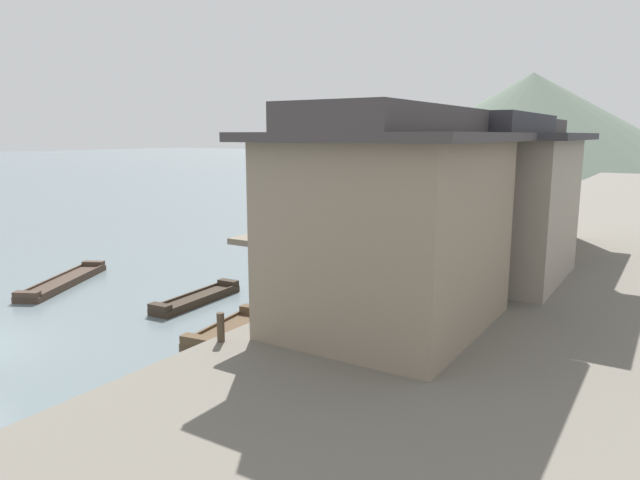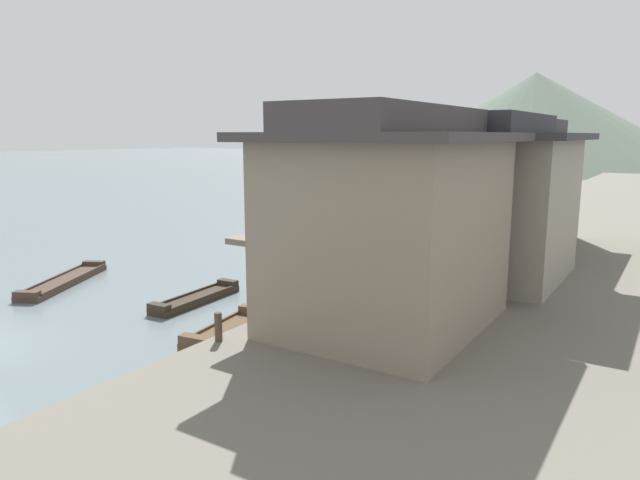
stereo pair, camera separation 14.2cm
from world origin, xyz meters
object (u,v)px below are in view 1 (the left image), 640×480
at_px(boat_midriver_drifting, 229,332).
at_px(mooring_post_dock_far, 456,230).
at_px(boat_midriver_upstream, 470,221).
at_px(mooring_post_dock_near, 221,327).
at_px(boat_moored_second, 64,282).
at_px(boat_upstream_distant, 527,205).
at_px(boat_crossing_west, 197,299).
at_px(boat_moored_far, 426,240).
at_px(house_waterfront_second, 484,198).
at_px(house_waterfront_nearest, 391,221).
at_px(mooring_post_dock_mid, 376,261).
at_px(boat_moored_nearest, 455,191).
at_px(boat_moored_third, 489,207).
at_px(house_waterfront_tall, 517,184).

relative_size(boat_midriver_drifting, mooring_post_dock_far, 4.67).
bearing_deg(mooring_post_dock_far, boat_midriver_drifting, -95.88).
distance_m(boat_midriver_upstream, mooring_post_dock_near, 29.26).
xyz_separation_m(boat_moored_second, boat_upstream_distant, (10.17, 38.95, -0.01)).
distance_m(mooring_post_dock_near, mooring_post_dock_far, 18.39).
distance_m(boat_crossing_west, mooring_post_dock_far, 14.96).
bearing_deg(boat_midriver_drifting, boat_moored_far, 93.05).
distance_m(boat_moored_second, house_waterfront_second, 17.66).
bearing_deg(boat_moored_second, house_waterfront_nearest, 1.49).
bearing_deg(mooring_post_dock_far, boat_crossing_west, -110.57).
relative_size(boat_moored_far, mooring_post_dock_near, 4.67).
xyz_separation_m(boat_moored_far, mooring_post_dock_mid, (2.67, -11.95, 1.24)).
xyz_separation_m(boat_moored_nearest, boat_moored_third, (6.96, -11.11, -0.05)).
bearing_deg(boat_crossing_west, house_waterfront_nearest, -4.82).
bearing_deg(house_waterfront_nearest, boat_midriver_drifting, -161.90).
height_order(boat_moored_third, mooring_post_dock_far, mooring_post_dock_far).
bearing_deg(house_waterfront_tall, boat_upstream_distant, 101.14).
relative_size(boat_moored_second, house_waterfront_tall, 0.70).
height_order(boat_moored_third, boat_midriver_drifting, same).
bearing_deg(boat_midriver_drifting, mooring_post_dock_far, 84.12).
bearing_deg(boat_moored_second, boat_moored_far, 62.38).
bearing_deg(mooring_post_dock_near, mooring_post_dock_mid, 90.00).
xyz_separation_m(house_waterfront_second, mooring_post_dock_mid, (-3.51, -2.11, -2.51)).
height_order(boat_crossing_west, mooring_post_dock_mid, mooring_post_dock_mid).
distance_m(boat_midriver_drifting, boat_upstream_distant, 40.12).
xyz_separation_m(boat_upstream_distant, house_waterfront_tall, (4.69, -23.84, 3.76)).
height_order(mooring_post_dock_near, mooring_post_dock_mid, mooring_post_dock_mid).
relative_size(boat_midriver_drifting, mooring_post_dock_mid, 3.74).
distance_m(boat_midriver_drifting, boat_crossing_west, 4.23).
distance_m(boat_moored_third, boat_midriver_upstream, 9.42).
distance_m(boat_moored_far, house_waterfront_nearest, 18.55).
distance_m(boat_midriver_drifting, house_waterfront_tall, 17.33).
relative_size(boat_upstream_distant, mooring_post_dock_near, 5.48).
bearing_deg(mooring_post_dock_far, mooring_post_dock_mid, -90.00).
distance_m(boat_moored_second, mooring_post_dock_mid, 13.23).
xyz_separation_m(house_waterfront_nearest, mooring_post_dock_near, (-3.09, -3.73, -2.61)).
bearing_deg(house_waterfront_second, boat_moored_far, 122.16).
distance_m(boat_moored_second, boat_midriver_upstream, 27.38).
bearing_deg(boat_crossing_west, boat_moored_third, 87.92).
distance_m(boat_moored_far, house_waterfront_tall, 7.22).
relative_size(house_waterfront_nearest, mooring_post_dock_far, 9.36).
distance_m(house_waterfront_nearest, mooring_post_dock_mid, 6.61).
relative_size(boat_moored_third, mooring_post_dock_mid, 3.53).
distance_m(boat_moored_third, boat_upstream_distant, 4.47).
bearing_deg(boat_midriver_drifting, mooring_post_dock_mid, 76.27).
height_order(boat_midriver_drifting, boat_midriver_upstream, boat_midriver_upstream).
relative_size(house_waterfront_second, mooring_post_dock_mid, 7.22).
height_order(boat_moored_nearest, boat_midriver_drifting, boat_moored_nearest).
xyz_separation_m(boat_moored_third, mooring_post_dock_far, (4.00, -20.05, 1.09)).
relative_size(boat_midriver_drifting, house_waterfront_second, 0.52).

